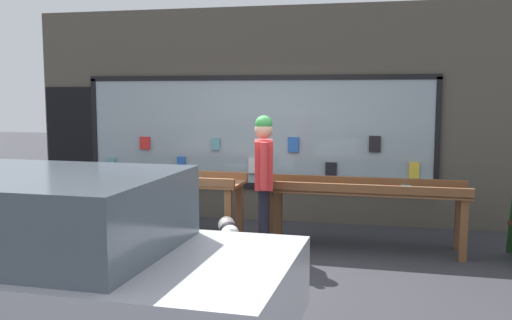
{
  "coord_description": "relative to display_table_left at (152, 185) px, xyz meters",
  "views": [
    {
      "loc": [
        1.66,
        -6.38,
        1.99
      ],
      "look_at": [
        0.07,
        0.72,
        1.14
      ],
      "focal_mm": 40.0,
      "sensor_mm": 36.0,
      "label": 1
    }
  ],
  "objects": [
    {
      "name": "person_browsing",
      "position": [
        1.68,
        -0.48,
        0.29
      ],
      "size": [
        0.32,
        0.66,
        1.73
      ],
      "rotation": [
        0.0,
        0.0,
        1.79
      ],
      "color": "black",
      "rests_on": "ground_plane"
    },
    {
      "name": "ground_plane",
      "position": [
        1.45,
        -0.92,
        -0.73
      ],
      "size": [
        40.0,
        40.0,
        0.0
      ],
      "primitive_type": "plane",
      "color": "#2D2D33"
    },
    {
      "name": "parked_car",
      "position": [
        0.48,
        -3.64,
        0.01
      ],
      "size": [
        4.16,
        1.99,
        1.41
      ],
      "rotation": [
        0.0,
        0.0,
        -0.03
      ],
      "color": "silver",
      "rests_on": "ground_plane"
    },
    {
      "name": "display_table_left",
      "position": [
        0.0,
        0.0,
        0.0
      ],
      "size": [
        2.57,
        0.75,
        0.91
      ],
      "color": "brown",
      "rests_on": "ground_plane"
    },
    {
      "name": "display_table_right",
      "position": [
        2.9,
        -0.0,
        -0.02
      ],
      "size": [
        2.57,
        0.76,
        0.89
      ],
      "color": "brown",
      "rests_on": "ground_plane"
    },
    {
      "name": "shopfront_facade",
      "position": [
        1.39,
        1.47,
        0.9
      ],
      "size": [
        7.89,
        0.29,
        3.32
      ],
      "color": "#4C473D",
      "rests_on": "ground_plane"
    },
    {
      "name": "small_dog",
      "position": [
        1.3,
        -0.75,
        -0.41
      ],
      "size": [
        0.37,
        0.54,
        0.47
      ],
      "rotation": [
        0.0,
        0.0,
        1.99
      ],
      "color": "white",
      "rests_on": "ground_plane"
    }
  ]
}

